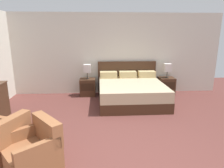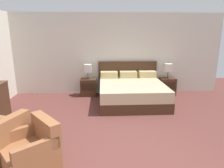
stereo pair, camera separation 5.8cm
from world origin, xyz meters
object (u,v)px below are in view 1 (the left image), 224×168
at_px(table_lamp_right, 168,68).
at_px(armchair_companion, 34,153).
at_px(nightstand_left, 88,87).
at_px(nightstand_right, 166,86).
at_px(bed, 131,91).
at_px(table_lamp_left, 87,69).
at_px(armchair_by_window, 2,144).

xyz_separation_m(table_lamp_right, armchair_companion, (-3.17, -3.61, -0.59)).
distance_m(nightstand_left, armchair_companion, 3.66).
bearing_deg(table_lamp_right, nightstand_right, -90.00).
distance_m(nightstand_left, table_lamp_right, 2.65).
height_order(bed, nightstand_left, bed).
bearing_deg(bed, nightstand_right, 28.26).
height_order(bed, nightstand_right, bed).
xyz_separation_m(table_lamp_left, table_lamp_right, (2.58, 0.00, 0.00)).
distance_m(nightstand_right, table_lamp_left, 2.65).
bearing_deg(nightstand_right, table_lamp_left, 179.97).
relative_size(nightstand_right, armchair_by_window, 0.61).
bearing_deg(armchair_companion, table_lamp_right, 48.70).
height_order(nightstand_right, table_lamp_left, table_lamp_left).
xyz_separation_m(nightstand_left, nightstand_right, (2.58, 0.00, 0.00)).
relative_size(table_lamp_left, armchair_by_window, 0.52).
relative_size(bed, table_lamp_left, 4.26).
relative_size(nightstand_left, armchair_by_window, 0.61).
xyz_separation_m(bed, nightstand_left, (-1.29, 0.69, -0.04)).
relative_size(nightstand_left, table_lamp_left, 1.18).
relative_size(nightstand_right, table_lamp_right, 1.18).
distance_m(bed, nightstand_left, 1.46).
relative_size(armchair_by_window, armchair_companion, 0.93).
bearing_deg(armchair_by_window, armchair_companion, -25.71).
bearing_deg(nightstand_right, bed, -151.74).
distance_m(table_lamp_right, armchair_companion, 4.85).
xyz_separation_m(bed, nightstand_right, (1.29, 0.69, -0.04)).
bearing_deg(armchair_companion, table_lamp_left, 80.66).
bearing_deg(table_lamp_right, nightstand_left, -179.97).
bearing_deg(table_lamp_left, nightstand_right, -0.03).
bearing_deg(table_lamp_right, bed, -151.69).
xyz_separation_m(bed, armchair_by_window, (-2.45, -2.65, -0.03)).
distance_m(armchair_by_window, armchair_companion, 0.63).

